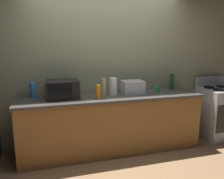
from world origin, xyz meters
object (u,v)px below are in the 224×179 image
toaster_oven (133,87)px  bottle_wine (172,82)px  stove_range (218,112)px  mug_green (157,89)px  bottle_dish_soap (98,92)px  microwave (62,89)px  bottle_spray_cleaner (33,90)px  paper_towel_roll (113,87)px  bottle_vinegar (104,87)px

toaster_oven → bottle_wine: 0.78m
stove_range → bottle_wine: (-0.87, 0.18, 0.58)m
bottle_wine → mug_green: (-0.34, -0.13, -0.09)m
toaster_oven → bottle_dish_soap: (-0.60, -0.17, -0.00)m
microwave → bottle_dish_soap: 0.53m
microwave → bottle_spray_cleaner: size_ratio=2.09×
toaster_oven → bottle_wine: (0.77, 0.12, 0.04)m
microwave → paper_towel_roll: 0.78m
toaster_oven → mug_green: 0.43m
paper_towel_roll → stove_range: bearing=-1.5°
paper_towel_roll → mug_green: bearing=0.2°
stove_range → mug_green: (-1.21, 0.05, 0.49)m
bottle_spray_cleaner → mug_green: 1.96m
stove_range → bottle_wine: bottle_wine is taller
stove_range → toaster_oven: size_ratio=3.18×
bottle_spray_cleaner → mug_green: bearing=-4.7°
microwave → bottle_dish_soap: microwave is taller
bottle_vinegar → mug_green: 0.90m
bottle_vinegar → bottle_spray_cleaner: bottle_vinegar is taller
bottle_vinegar → bottle_wine: (1.24, 0.11, 0.00)m
stove_range → bottle_dish_soap: 2.31m
stove_range → toaster_oven: (-1.64, 0.06, 0.54)m
microwave → bottle_wine: 1.88m
stove_range → bottle_dish_soap: bearing=-177.3°
bottle_wine → paper_towel_roll: bearing=-173.3°
stove_range → toaster_oven: toaster_oven is taller
bottle_spray_cleaner → bottle_wine: bearing=-0.8°
paper_towel_roll → bottle_dish_soap: bearing=-150.2°
toaster_oven → bottle_wine: bottle_wine is taller
stove_range → bottle_spray_cleaner: bearing=176.2°
toaster_oven → paper_towel_roll: paper_towel_roll is taller
stove_range → bottle_spray_cleaner: bottle_spray_cleaner is taller
microwave → stove_range: bearing=-1.0°
toaster_oven → bottle_spray_cleaner: bottle_spray_cleaner is taller
bottle_vinegar → bottle_spray_cleaner: (-1.05, 0.14, -0.02)m
mug_green → stove_range: bearing=-2.5°
toaster_oven → stove_range: bearing=-2.1°
paper_towel_roll → bottle_vinegar: bearing=171.7°
microwave → bottle_spray_cleaner: bearing=158.7°
bottle_spray_cleaner → bottle_dish_soap: size_ratio=1.13×
toaster_oven → bottle_vinegar: (-0.47, 0.01, 0.03)m
toaster_oven → bottle_spray_cleaner: 1.53m
stove_range → bottle_wine: size_ratio=3.85×
toaster_oven → mug_green: size_ratio=3.59×
stove_range → bottle_dish_soap: bottle_dish_soap is taller
paper_towel_roll → bottle_wine: bearing=6.7°
toaster_oven → bottle_dish_soap: 0.62m
toaster_oven → bottle_dish_soap: bearing=-164.4°
stove_range → mug_green: stove_range is taller
bottle_wine → bottle_dish_soap: size_ratio=1.38×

